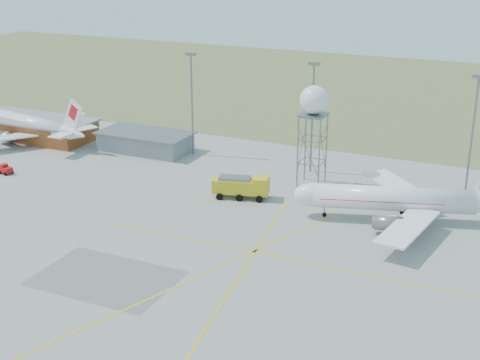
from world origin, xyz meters
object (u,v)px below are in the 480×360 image
at_px(airliner_far, 30,125).
at_px(fire_truck, 242,188).
at_px(airliner_main, 397,199).
at_px(baggage_tug, 6,170).
at_px(radar_tower, 313,130).

relative_size(airliner_far, fire_truck, 3.29).
xyz_separation_m(airliner_main, baggage_tug, (-70.53, -8.55, -2.79)).
bearing_deg(airliner_far, radar_tower, -169.81).
xyz_separation_m(airliner_main, radar_tower, (-17.21, 9.88, 6.48)).
height_order(airliner_main, fire_truck, airliner_main).
distance_m(radar_tower, baggage_tug, 57.17).
xyz_separation_m(radar_tower, baggage_tug, (-53.31, -18.43, -9.28)).
xyz_separation_m(airliner_far, fire_truck, (55.66, -11.83, -1.60)).
distance_m(radar_tower, fire_truck, 16.08).
bearing_deg(airliner_main, baggage_tug, -10.45).
distance_m(airliner_main, fire_truck, 25.60).
relative_size(radar_tower, baggage_tug, 6.93).
bearing_deg(baggage_tug, radar_tower, 29.13).
relative_size(airliner_main, radar_tower, 1.84).
relative_size(airliner_far, baggage_tug, 12.71).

